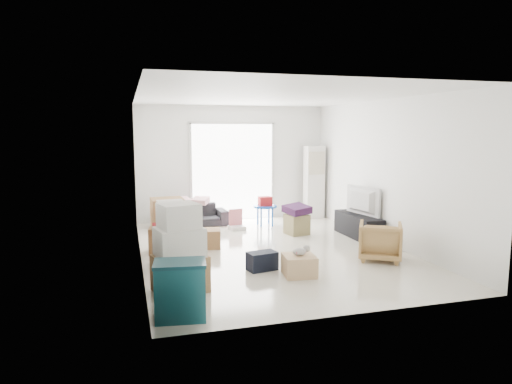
{
  "coord_description": "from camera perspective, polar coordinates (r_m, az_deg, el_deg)",
  "views": [
    {
      "loc": [
        -2.44,
        -7.56,
        2.12
      ],
      "look_at": [
        -0.22,
        0.2,
        1.03
      ],
      "focal_mm": 32.0,
      "sensor_mm": 36.0,
      "label": 1
    }
  ],
  "objects": [
    {
      "name": "room_shell",
      "position": [
        7.98,
        1.92,
        2.14
      ],
      "size": [
        4.98,
        6.48,
        3.18
      ],
      "color": "beige",
      "rests_on": "ground"
    },
    {
      "name": "sliding_door",
      "position": [
        10.85,
        -2.92,
        3.04
      ],
      "size": [
        2.1,
        0.04,
        2.33
      ],
      "color": "white",
      "rests_on": "room_shell"
    },
    {
      "name": "ac_tower",
      "position": [
        11.18,
        7.26,
        1.23
      ],
      "size": [
        0.45,
        0.3,
        1.75
      ],
      "primitive_type": "cube",
      "color": "silver",
      "rests_on": "room_shell"
    },
    {
      "name": "tv_console",
      "position": [
        9.39,
        12.67,
        -4.15
      ],
      "size": [
        0.41,
        1.36,
        0.45
      ],
      "primitive_type": "cube",
      "color": "black",
      "rests_on": "room_shell"
    },
    {
      "name": "television",
      "position": [
        9.33,
        12.73,
        -2.4
      ],
      "size": [
        0.73,
        1.06,
        0.13
      ],
      "primitive_type": "imported",
      "rotation": [
        0.0,
        0.0,
        1.75
      ],
      "color": "black",
      "rests_on": "tv_console"
    },
    {
      "name": "sofa",
      "position": [
        10.31,
        -8.2,
        -2.47
      ],
      "size": [
        1.65,
        0.55,
        0.64
      ],
      "primitive_type": "imported",
      "rotation": [
        0.0,
        0.0,
        0.05
      ],
      "color": "#27272C",
      "rests_on": "room_shell"
    },
    {
      "name": "pillow_left",
      "position": [
        10.23,
        -9.25,
        -0.46
      ],
      "size": [
        0.42,
        0.39,
        0.11
      ],
      "primitive_type": "cube",
      "rotation": [
        0.0,
        0.0,
        0.47
      ],
      "color": "#F8B5BD",
      "rests_on": "sofa"
    },
    {
      "name": "pillow_right",
      "position": [
        10.28,
        -6.98,
        -0.34
      ],
      "size": [
        0.44,
        0.42,
        0.12
      ],
      "primitive_type": "cube",
      "rotation": [
        0.0,
        0.0,
        -0.59
      ],
      "color": "#F8B5BD",
      "rests_on": "sofa"
    },
    {
      "name": "armchair",
      "position": [
        7.82,
        15.26,
        -5.73
      ],
      "size": [
        0.89,
        0.88,
        0.69
      ],
      "primitive_type": "imported",
      "rotation": [
        0.0,
        0.0,
        2.6
      ],
      "color": "#B3844F",
      "rests_on": "room_shell"
    },
    {
      "name": "storage_bins",
      "position": [
        5.33,
        -9.44,
        -11.99
      ],
      "size": [
        0.63,
        0.48,
        0.67
      ],
      "rotation": [
        0.0,
        0.0,
        -0.13
      ],
      "color": "#175059",
      "rests_on": "room_shell"
    },
    {
      "name": "box_stack_a",
      "position": [
        6.14,
        -9.52,
        -7.45
      ],
      "size": [
        0.77,
        0.69,
        1.18
      ],
      "rotation": [
        0.0,
        0.0,
        0.26
      ],
      "color": "#A9834C",
      "rests_on": "room_shell"
    },
    {
      "name": "box_stack_b",
      "position": [
        7.2,
        -10.49,
        -5.81
      ],
      "size": [
        0.59,
        0.58,
        1.05
      ],
      "rotation": [
        0.0,
        0.0,
        0.04
      ],
      "color": "#A9834C",
      "rests_on": "room_shell"
    },
    {
      "name": "box_stack_c",
      "position": [
        8.16,
        -10.95,
        -4.19
      ],
      "size": [
        0.71,
        0.62,
        0.95
      ],
      "rotation": [
        0.0,
        0.0,
        -0.0
      ],
      "color": "#A9834C",
      "rests_on": "room_shell"
    },
    {
      "name": "loose_box",
      "position": [
        8.4,
        -5.88,
        -5.79
      ],
      "size": [
        0.46,
        0.46,
        0.34
      ],
      "primitive_type": "cube",
      "rotation": [
        0.0,
        0.0,
        -0.16
      ],
      "color": "#A9834C",
      "rests_on": "room_shell"
    },
    {
      "name": "duffel_bag",
      "position": [
        7.05,
        0.76,
        -8.62
      ],
      "size": [
        0.48,
        0.34,
        0.28
      ],
      "primitive_type": "cube",
      "rotation": [
        0.0,
        0.0,
        0.19
      ],
      "color": "black",
      "rests_on": "room_shell"
    },
    {
      "name": "ottoman",
      "position": [
        9.44,
        5.11,
        -4.04
      ],
      "size": [
        0.48,
        0.48,
        0.41
      ],
      "primitive_type": "cube",
      "rotation": [
        0.0,
        0.0,
        0.19
      ],
      "color": "#948E56",
      "rests_on": "room_shell"
    },
    {
      "name": "blanket",
      "position": [
        9.39,
        5.13,
        -2.4
      ],
      "size": [
        0.57,
        0.57,
        0.14
      ],
      "primitive_type": "cube",
      "rotation": [
        0.0,
        0.0,
        0.31
      ],
      "color": "#421D48",
      "rests_on": "ottoman"
    },
    {
      "name": "kids_table",
      "position": [
        10.2,
        1.14,
        -1.63
      ],
      "size": [
        0.53,
        0.53,
        0.66
      ],
      "rotation": [
        0.0,
        0.0,
        -0.29
      ],
      "color": "blue",
      "rests_on": "room_shell"
    },
    {
      "name": "toy_walker",
      "position": [
        9.88,
        -2.46,
        -3.99
      ],
      "size": [
        0.36,
        0.33,
        0.43
      ],
      "rotation": [
        0.0,
        0.0,
        0.15
      ],
      "color": "silver",
      "rests_on": "room_shell"
    },
    {
      "name": "wood_crate",
      "position": [
        6.83,
        5.42,
        -9.12
      ],
      "size": [
        0.5,
        0.5,
        0.3
      ],
      "primitive_type": "cube",
      "rotation": [
        0.0,
        0.0,
        -0.12
      ],
      "color": "tan",
      "rests_on": "room_shell"
    },
    {
      "name": "plush_bunny",
      "position": [
        6.78,
        5.67,
        -7.33
      ],
      "size": [
        0.28,
        0.16,
        0.14
      ],
      "rotation": [
        0.0,
        0.0,
        0.04
      ],
      "color": "#B2ADA8",
      "rests_on": "wood_crate"
    }
  ]
}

